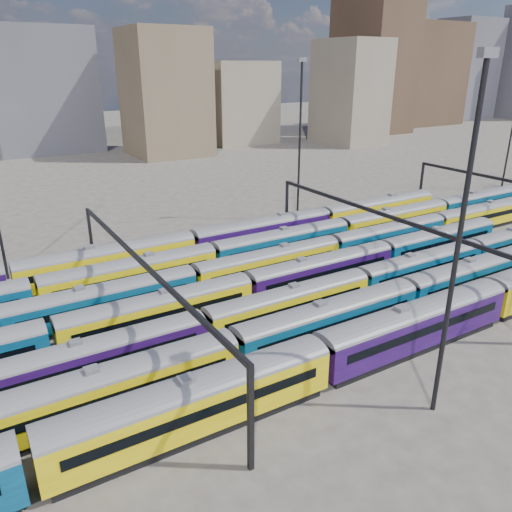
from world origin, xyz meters
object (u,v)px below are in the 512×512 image
rake_1 (233,347)px  mast_2 (459,236)px  rake_0 (320,355)px  rake_2 (204,325)px

rake_1 → mast_2: size_ratio=4.75×
rake_1 → mast_2: bearing=-48.0°
rake_0 → rake_2: 11.43m
rake_1 → mast_2: (10.80, -12.00, 11.35)m
rake_2 → rake_0: bearing=-61.1°
rake_0 → rake_2: size_ratio=1.15×
rake_2 → mast_2: mast_2 is taller
mast_2 → rake_1: bearing=132.0°
rake_1 → mast_2: mast_2 is taller
rake_0 → rake_1: 7.21m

